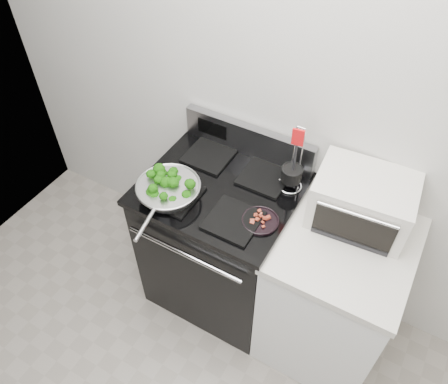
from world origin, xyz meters
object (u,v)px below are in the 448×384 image
Objects in this scene: gas_range at (221,241)px; bacon_plate at (260,219)px; skillet at (168,190)px; toaster_oven at (362,201)px; utensil_holder at (291,177)px.

bacon_plate is (0.28, -0.11, 0.48)m from gas_range.
skillet is 0.93m from toaster_oven.
toaster_oven reaches higher than bacon_plate.
skillet is 1.08× the size of toaster_oven.
bacon_plate is (0.47, 0.08, -0.03)m from skillet.
utensil_holder is (0.50, 0.37, 0.02)m from skillet.
toaster_oven is (0.36, -0.01, 0.03)m from utensil_holder.
gas_range reaches higher than bacon_plate.
skillet is 0.48m from bacon_plate.
bacon_plate is at bearing -102.62° from utensil_holder.
gas_range is at bearing -158.02° from utensil_holder.
toaster_oven is (0.86, 0.36, 0.05)m from skillet.
gas_range reaches higher than skillet.
skillet is at bearing -169.99° from bacon_plate.
gas_range is 0.58m from skillet.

